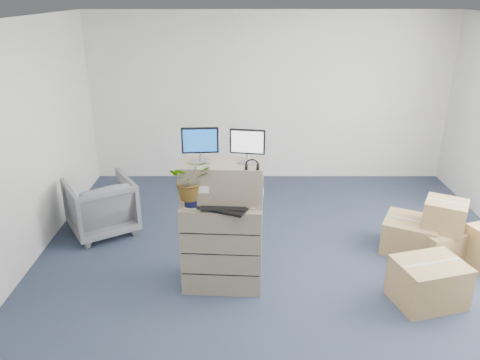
# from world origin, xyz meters

# --- Properties ---
(ground) EXTENTS (7.00, 7.00, 0.00)m
(ground) POSITION_xyz_m (0.00, 0.00, 0.00)
(ground) COLOR #283048
(ground) RESTS_ON ground
(wall_back) EXTENTS (6.00, 0.02, 2.80)m
(wall_back) POSITION_xyz_m (0.00, 3.51, 1.40)
(wall_back) COLOR silver
(wall_back) RESTS_ON ground
(filing_cabinet_lower) EXTENTS (0.89, 0.57, 1.00)m
(filing_cabinet_lower) POSITION_xyz_m (-0.68, 0.23, 0.50)
(filing_cabinet_lower) COLOR gray
(filing_cabinet_lower) RESTS_ON ground
(filing_cabinet_upper) EXTENTS (0.88, 0.48, 0.43)m
(filing_cabinet_upper) POSITION_xyz_m (-0.68, 0.28, 1.21)
(filing_cabinet_upper) COLOR gray
(filing_cabinet_upper) RESTS_ON filing_cabinet_lower
(monitor_left) EXTENTS (0.38, 0.16, 0.37)m
(monitor_left) POSITION_xyz_m (-0.90, 0.29, 1.63)
(monitor_left) COLOR #99999E
(monitor_left) RESTS_ON filing_cabinet_upper
(monitor_right) EXTENTS (0.36, 0.17, 0.36)m
(monitor_right) POSITION_xyz_m (-0.42, 0.28, 1.62)
(monitor_right) COLOR #99999E
(monitor_right) RESTS_ON filing_cabinet_upper
(headphones) EXTENTS (0.14, 0.02, 0.14)m
(headphones) POSITION_xyz_m (-0.37, 0.10, 1.46)
(headphones) COLOR black
(headphones) RESTS_ON filing_cabinet_upper
(keyboard) EXTENTS (0.55, 0.39, 0.03)m
(keyboard) POSITION_xyz_m (-0.67, 0.06, 1.01)
(keyboard) COLOR black
(keyboard) RESTS_ON filing_cabinet_lower
(mouse) EXTENTS (0.11, 0.09, 0.03)m
(mouse) POSITION_xyz_m (-0.36, 0.07, 1.02)
(mouse) COLOR silver
(mouse) RESTS_ON filing_cabinet_lower
(water_bottle) EXTENTS (0.07, 0.07, 0.26)m
(water_bottle) POSITION_xyz_m (-0.63, 0.25, 1.13)
(water_bottle) COLOR #94969C
(water_bottle) RESTS_ON filing_cabinet_lower
(phone_dock) EXTENTS (0.06, 0.05, 0.13)m
(phone_dock) POSITION_xyz_m (-0.73, 0.29, 1.04)
(phone_dock) COLOR silver
(phone_dock) RESTS_ON filing_cabinet_lower
(external_drive) EXTENTS (0.20, 0.17, 0.05)m
(external_drive) POSITION_xyz_m (-0.38, 0.31, 1.02)
(external_drive) COLOR black
(external_drive) RESTS_ON filing_cabinet_lower
(tissue_box) EXTENTS (0.22, 0.12, 0.08)m
(tissue_box) POSITION_xyz_m (-0.35, 0.28, 1.09)
(tissue_box) COLOR #3A85C7
(tissue_box) RESTS_ON external_drive
(potted_plant) EXTENTS (0.43, 0.47, 0.43)m
(potted_plant) POSITION_xyz_m (-0.99, 0.14, 1.24)
(potted_plant) COLOR #A4BA96
(potted_plant) RESTS_ON filing_cabinet_lower
(office_chair) EXTENTS (1.09, 1.07, 0.83)m
(office_chair) POSITION_xyz_m (-2.37, 1.45, 0.42)
(office_chair) COLOR slate
(office_chair) RESTS_ON ground
(cardboard_boxes) EXTENTS (1.93, 1.81, 0.75)m
(cardboard_boxes) POSITION_xyz_m (1.92, 0.54, 0.26)
(cardboard_boxes) COLOR #987349
(cardboard_boxes) RESTS_ON ground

